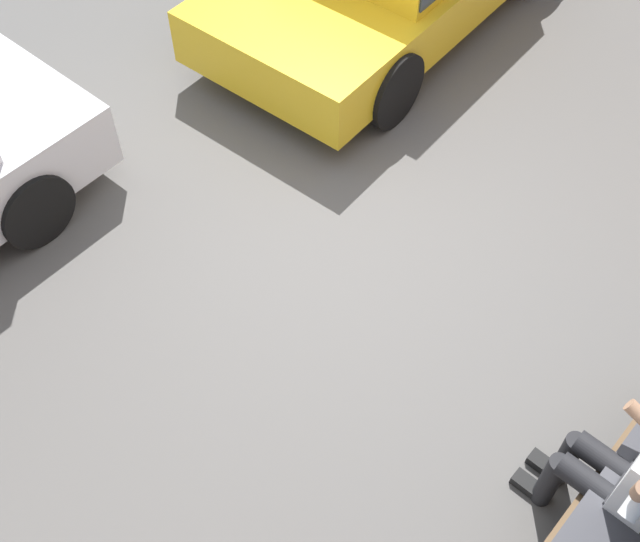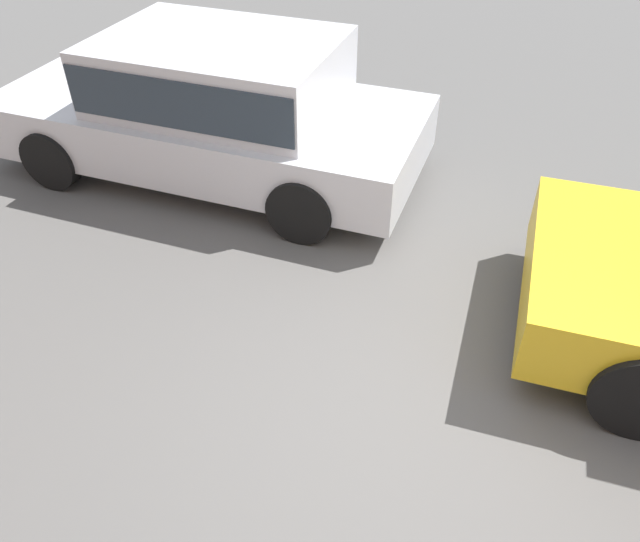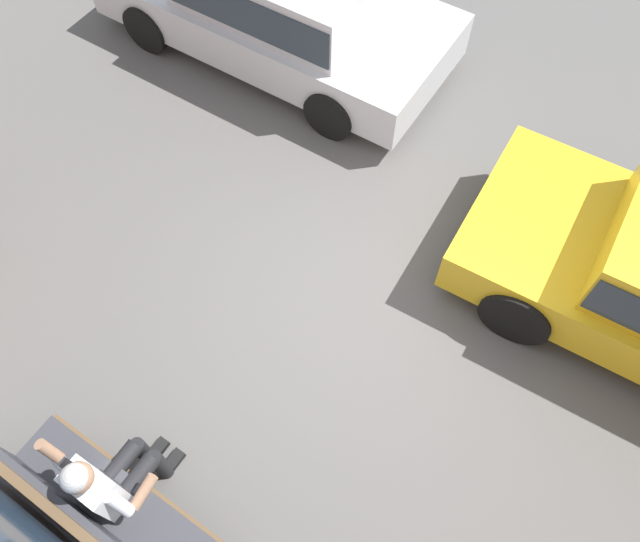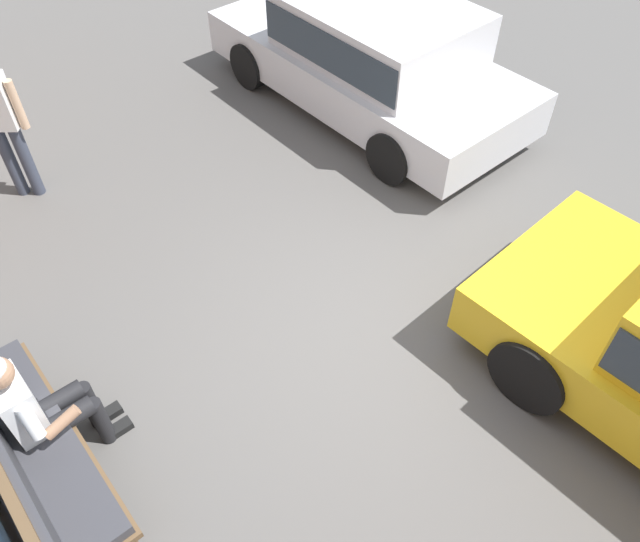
{
  "view_description": "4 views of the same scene",
  "coord_description": "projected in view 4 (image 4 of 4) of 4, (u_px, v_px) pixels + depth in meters",
  "views": [
    {
      "loc": [
        3.06,
        2.6,
        4.81
      ],
      "look_at": [
        0.87,
        0.64,
        0.95
      ],
      "focal_mm": 45.0,
      "sensor_mm": 36.0,
      "label": 1
    },
    {
      "loc": [
        -0.35,
        2.6,
        3.39
      ],
      "look_at": [
        0.62,
        0.11,
        1.23
      ],
      "focal_mm": 35.0,
      "sensor_mm": 36.0,
      "label": 2
    },
    {
      "loc": [
        -1.2,
        2.6,
        5.56
      ],
      "look_at": [
        0.21,
        0.47,
        1.1
      ],
      "focal_mm": 35.0,
      "sensor_mm": 36.0,
      "label": 3
    },
    {
      "loc": [
        -2.41,
        2.6,
        4.61
      ],
      "look_at": [
        0.31,
        0.35,
        0.81
      ],
      "focal_mm": 35.0,
      "sensor_mm": 36.0,
      "label": 4
    }
  ],
  "objects": [
    {
      "name": "ground_plane",
      "position": [
        370.0,
        331.0,
        5.77
      ],
      "size": [
        60.0,
        60.0,
        0.0
      ],
      "primitive_type": "plane",
      "color": "#565451"
    },
    {
      "name": "bench",
      "position": [
        22.0,
        448.0,
        4.33
      ],
      "size": [
        1.99,
        0.55,
        1.02
      ],
      "color": "brown",
      "rests_on": "ground_plane"
    },
    {
      "name": "person_on_phone",
      "position": [
        38.0,
        405.0,
        4.42
      ],
      "size": [
        0.73,
        0.74,
        1.36
      ],
      "color": "black",
      "rests_on": "ground_plane"
    },
    {
      "name": "parked_car_mid",
      "position": [
        371.0,
        52.0,
        7.77
      ],
      "size": [
        4.4,
        2.04,
        1.42
      ],
      "color": "silver",
      "rests_on": "ground_plane"
    }
  ]
}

